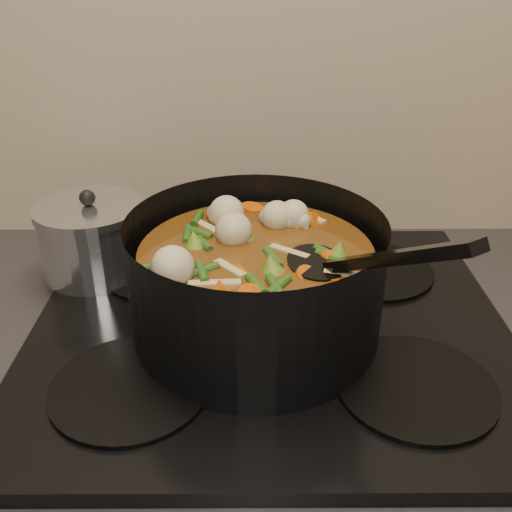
{
  "coord_description": "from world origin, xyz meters",
  "views": [
    {
      "loc": [
        -0.02,
        1.31,
        1.37
      ],
      "look_at": [
        -0.02,
        1.91,
        1.04
      ],
      "focal_mm": 40.0,
      "sensor_mm": 36.0,
      "label": 1
    }
  ],
  "objects": [
    {
      "name": "saucepan",
      "position": [
        -0.26,
        2.07,
        0.98
      ],
      "size": [
        0.16,
        0.16,
        0.13
      ],
      "rotation": [
        0.0,
        0.0,
        -0.06
      ],
      "color": "silver",
      "rests_on": "stovetop"
    },
    {
      "name": "stockpot",
      "position": [
        -0.02,
        1.91,
        1.0
      ],
      "size": [
        0.4,
        0.41,
        0.23
      ],
      "rotation": [
        0.0,
        0.0,
        0.36
      ],
      "color": "black",
      "rests_on": "stovetop"
    },
    {
      "name": "stovetop",
      "position": [
        0.0,
        1.93,
        0.92
      ],
      "size": [
        0.62,
        0.54,
        0.03
      ],
      "color": "black",
      "rests_on": "counter"
    }
  ]
}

